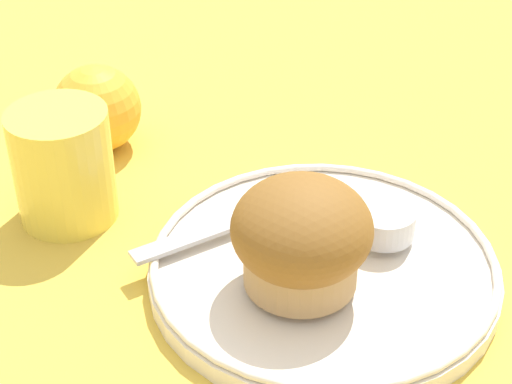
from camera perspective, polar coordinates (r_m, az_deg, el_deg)
ground_plane at (r=0.63m, az=3.26°, el=-4.28°), size 3.00×3.00×0.00m
plate at (r=0.61m, az=4.52°, el=-5.07°), size 0.25×0.25×0.02m
muffin at (r=0.56m, az=3.05°, el=-3.03°), size 0.09×0.09×0.08m
cream_ramekin at (r=0.62m, az=8.52°, el=-1.91°), size 0.05×0.05×0.02m
berry_pair at (r=0.64m, az=1.57°, el=-0.75°), size 0.03×0.02×0.02m
butter_knife at (r=0.63m, az=-1.20°, el=-1.93°), size 0.16×0.08×0.00m
orange_fruit at (r=0.75m, az=-10.55°, el=5.50°), size 0.08×0.08×0.08m
juice_glass at (r=0.66m, az=-12.73°, el=1.72°), size 0.08×0.08×0.09m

